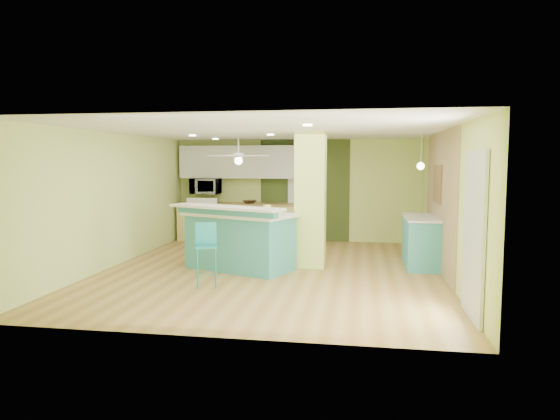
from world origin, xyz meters
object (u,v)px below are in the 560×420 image
object	(u,v)px
bar_stool	(206,244)
side_counter	(421,241)
peninsula	(240,239)
canister	(267,209)
fruit_bowl	(250,202)

from	to	relation	value
bar_stool	side_counter	world-z (taller)	bar_stool
bar_stool	peninsula	bearing A→B (deg)	62.04
bar_stool	canister	world-z (taller)	canister
bar_stool	canister	size ratio (longest dim) A/B	6.75
bar_stool	fruit_bowl	size ratio (longest dim) A/B	3.25
fruit_bowl	canister	size ratio (longest dim) A/B	2.08
peninsula	canister	world-z (taller)	peninsula
peninsula	fruit_bowl	size ratio (longest dim) A/B	7.75
bar_stool	side_counter	xyz separation A→B (m)	(3.52, 2.10, -0.20)
canister	peninsula	bearing A→B (deg)	-174.82
peninsula	side_counter	size ratio (longest dim) A/B	1.64
side_counter	peninsula	bearing A→B (deg)	-165.77
fruit_bowl	canister	world-z (taller)	canister
side_counter	fruit_bowl	world-z (taller)	fruit_bowl
fruit_bowl	canister	distance (m)	3.26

